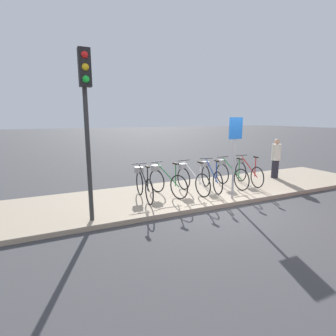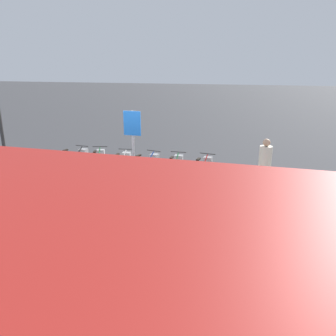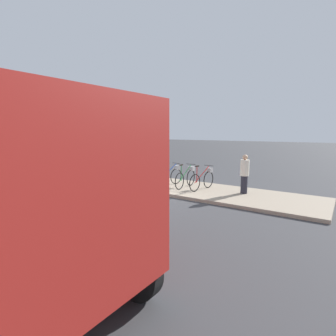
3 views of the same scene
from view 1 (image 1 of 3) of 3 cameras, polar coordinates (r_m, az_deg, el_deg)
The scene contains 11 objects.
ground_plane at distance 7.51m, azimuth 12.59°, elevation -8.39°, with size 120.00×120.00×0.00m, color #38383A.
sidewalk at distance 8.64m, azimuth 6.71°, elevation -5.22°, with size 13.39×2.92×0.12m.
parked_bicycle_0 at distance 7.63m, azimuth -5.42°, elevation -3.36°, with size 0.46×1.71×1.05m.
parked_bicycle_1 at distance 7.97m, azimuth -0.58°, elevation -2.69°, with size 0.65×1.64×1.05m.
parked_bicycle_2 at distance 8.25m, azimuth 5.03°, elevation -2.26°, with size 0.46×1.70×1.05m.
parked_bicycle_3 at distance 8.67m, azimuth 9.21°, elevation -1.71°, with size 0.51×1.69×1.05m.
parked_bicycle_4 at distance 9.20m, azimuth 13.30°, elevation -1.14°, with size 0.46×1.71×1.05m.
parked_bicycle_5 at distance 9.73m, azimuth 16.85°, elevation -0.67°, with size 0.46×1.70×1.05m.
pedestrian at distance 11.01m, azimuth 22.42°, elevation 2.07°, with size 0.34×0.34×1.53m.
traffic_light at distance 5.90m, azimuth -17.41°, elevation 13.56°, with size 0.24×0.40×3.70m.
sign_post at distance 7.63m, azimuth 14.34°, elevation 5.03°, with size 0.44×0.07×2.34m.
Camera 1 is at (-4.38, -5.59, 2.45)m, focal length 28.00 mm.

